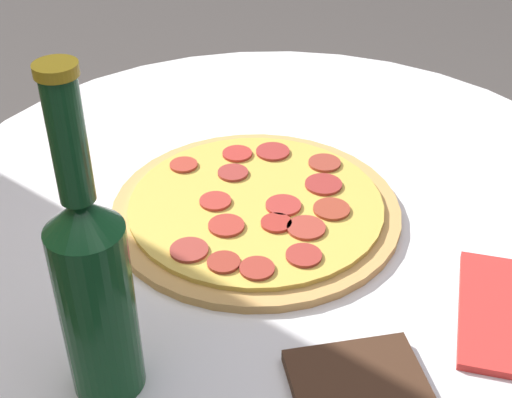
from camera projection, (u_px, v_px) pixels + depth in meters
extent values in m
cylinder|color=white|center=(277.00, 395.00, 1.04)|extent=(0.11, 0.11, 0.66)
cylinder|color=white|center=(282.00, 205.00, 0.85)|extent=(0.85, 0.85, 0.02)
cylinder|color=tan|center=(256.00, 210.00, 0.81)|extent=(0.33, 0.33, 0.01)
cylinder|color=#E0BC4C|center=(256.00, 204.00, 0.80)|extent=(0.29, 0.29, 0.01)
cylinder|color=#B5372D|center=(215.00, 201.00, 0.80)|extent=(0.04, 0.04, 0.00)
cylinder|color=#A23730|center=(233.00, 173.00, 0.85)|extent=(0.04, 0.04, 0.00)
cylinder|color=#B1372B|center=(226.00, 226.00, 0.76)|extent=(0.04, 0.04, 0.00)
cylinder|color=#A9352C|center=(307.00, 255.00, 0.72)|extent=(0.04, 0.04, 0.00)
cylinder|color=#B2352E|center=(283.00, 205.00, 0.79)|extent=(0.04, 0.04, 0.00)
cylinder|color=#A2312C|center=(323.00, 184.00, 0.83)|extent=(0.04, 0.04, 0.00)
cylinder|color=#A33D29|center=(332.00, 209.00, 0.79)|extent=(0.04, 0.04, 0.00)
cylinder|color=#A7332D|center=(272.00, 152.00, 0.89)|extent=(0.04, 0.04, 0.00)
cylinder|color=#A33A30|center=(189.00, 250.00, 0.73)|extent=(0.04, 0.04, 0.00)
cylinder|color=#A6362A|center=(257.00, 268.00, 0.71)|extent=(0.04, 0.04, 0.00)
cylinder|color=#B23B2B|center=(184.00, 165.00, 0.86)|extent=(0.03, 0.03, 0.00)
cylinder|color=#A13527|center=(224.00, 262.00, 0.71)|extent=(0.03, 0.03, 0.00)
cylinder|color=#AF3127|center=(276.00, 223.00, 0.77)|extent=(0.03, 0.03, 0.00)
cylinder|color=#A03D2D|center=(324.00, 163.00, 0.87)|extent=(0.04, 0.04, 0.00)
cylinder|color=#B7332C|center=(237.00, 154.00, 0.88)|extent=(0.04, 0.04, 0.00)
cylinder|color=#AD3E30|center=(306.00, 228.00, 0.76)|extent=(0.04, 0.04, 0.00)
cylinder|color=#144C23|center=(98.00, 312.00, 0.56)|extent=(0.06, 0.06, 0.16)
cone|color=#144C23|center=(81.00, 215.00, 0.51)|extent=(0.06, 0.06, 0.03)
cylinder|color=#144C23|center=(68.00, 141.00, 0.47)|extent=(0.03, 0.03, 0.10)
cylinder|color=gold|center=(56.00, 69.00, 0.44)|extent=(0.03, 0.03, 0.01)
cube|color=#422819|center=(363.00, 395.00, 0.59)|extent=(0.12, 0.12, 0.01)
cube|color=red|center=(511.00, 314.00, 0.67)|extent=(0.18, 0.15, 0.01)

